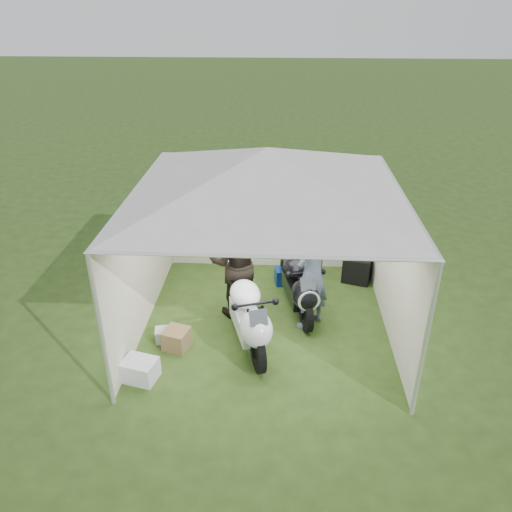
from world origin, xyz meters
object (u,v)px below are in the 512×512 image
object	(u,v)px
person_dark_jacket	(236,262)
equipment_box	(357,269)
person_blue_jacket	(312,274)
crate_1	(177,339)
canopy_tent	(267,175)
motorcycle_white	(248,313)
crate_2	(165,335)
motorcycle_black	(298,282)
paddock_stand	(286,276)
crate_0	(140,370)

from	to	relation	value
person_dark_jacket	equipment_box	xyz separation A→B (m)	(2.20, 1.20, -0.74)
person_blue_jacket	crate_1	world-z (taller)	person_blue_jacket
canopy_tent	motorcycle_white	world-z (taller)	canopy_tent
canopy_tent	crate_2	world-z (taller)	canopy_tent
motorcycle_black	paddock_stand	distance (m)	1.00
canopy_tent	motorcycle_black	distance (m)	2.13
motorcycle_black	crate_1	world-z (taller)	motorcycle_black
canopy_tent	crate_2	xyz separation A→B (m)	(-1.60, -0.63, -2.47)
motorcycle_white	crate_1	bearing A→B (deg)	170.71
canopy_tent	crate_2	size ratio (longest dim) A/B	19.65
crate_0	crate_2	world-z (taller)	crate_0
crate_1	crate_2	xyz separation A→B (m)	(-0.23, 0.17, -0.06)
equipment_box	crate_1	size ratio (longest dim) A/B	1.39
person_blue_jacket	crate_2	size ratio (longest dim) A/B	6.72
equipment_box	crate_2	bearing A→B (deg)	-147.99
canopy_tent	equipment_box	distance (m)	3.22
crate_1	canopy_tent	bearing A→B (deg)	30.32
equipment_box	crate_2	distance (m)	3.89
motorcycle_white	person_blue_jacket	distance (m)	1.21
person_dark_jacket	equipment_box	world-z (taller)	person_dark_jacket
crate_0	motorcycle_black	bearing A→B (deg)	39.74
crate_0	crate_2	bearing A→B (deg)	80.38
crate_0	canopy_tent	bearing A→B (deg)	41.28
paddock_stand	crate_2	xyz separation A→B (m)	(-1.94, -1.89, -0.05)
paddock_stand	equipment_box	world-z (taller)	equipment_box
motorcycle_white	person_blue_jacket	bearing A→B (deg)	13.22
canopy_tent	crate_1	world-z (taller)	canopy_tent
person_dark_jacket	crate_1	size ratio (longest dim) A/B	5.45
paddock_stand	crate_2	bearing A→B (deg)	-135.78
equipment_box	crate_2	xyz separation A→B (m)	(-3.30, -2.06, -0.15)
crate_1	motorcycle_black	bearing A→B (deg)	31.47
canopy_tent	person_dark_jacket	size ratio (longest dim) A/B	2.85
paddock_stand	equipment_box	bearing A→B (deg)	7.27
canopy_tent	paddock_stand	bearing A→B (deg)	74.74
motorcycle_black	paddock_stand	world-z (taller)	motorcycle_black
paddock_stand	person_dark_jacket	size ratio (longest dim) A/B	0.21
motorcycle_black	equipment_box	xyz separation A→B (m)	(1.16, 1.07, -0.30)
person_dark_jacket	motorcycle_black	bearing A→B (deg)	-173.23
motorcycle_black	crate_0	size ratio (longest dim) A/B	4.19
crate_1	crate_2	distance (m)	0.29
motorcycle_black	crate_0	bearing A→B (deg)	-152.56
person_blue_jacket	equipment_box	distance (m)	1.92
crate_0	paddock_stand	bearing A→B (deg)	53.18
canopy_tent	equipment_box	xyz separation A→B (m)	(1.70, 1.43, -2.32)
crate_0	equipment_box	bearing A→B (deg)	40.72
person_dark_jacket	crate_0	world-z (taller)	person_dark_jacket
motorcycle_white	crate_0	world-z (taller)	motorcycle_white
person_blue_jacket	equipment_box	xyz separation A→B (m)	(0.97, 1.50, -0.71)
equipment_box	crate_2	world-z (taller)	equipment_box
equipment_box	motorcycle_black	bearing A→B (deg)	-137.43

